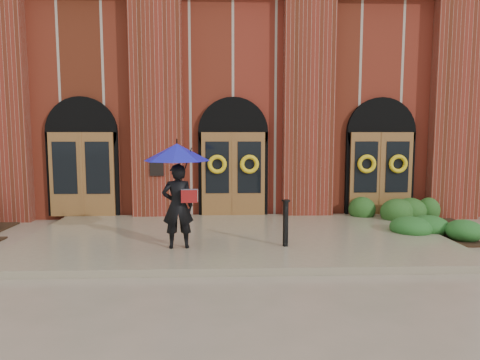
{
  "coord_description": "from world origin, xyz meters",
  "views": [
    {
      "loc": [
        -0.26,
        -10.09,
        2.61
      ],
      "look_at": [
        0.14,
        1.0,
        1.4
      ],
      "focal_mm": 32.0,
      "sensor_mm": 36.0,
      "label": 1
    }
  ],
  "objects": [
    {
      "name": "man_with_umbrella",
      "position": [
        -1.26,
        -1.01,
        1.72
      ],
      "size": [
        1.56,
        1.56,
        2.25
      ],
      "rotation": [
        0.0,
        0.0,
        3.25
      ],
      "color": "black",
      "rests_on": "landing"
    },
    {
      "name": "landing",
      "position": [
        0.0,
        0.15,
        0.07
      ],
      "size": [
        10.0,
        5.3,
        0.15
      ],
      "primitive_type": "cube",
      "color": "gray",
      "rests_on": "ground"
    },
    {
      "name": "hedge_front_right",
      "position": [
        5.1,
        0.0,
        0.25
      ],
      "size": [
        1.41,
        1.21,
        0.5
      ],
      "primitive_type": "ellipsoid",
      "color": "#20531E",
      "rests_on": "ground"
    },
    {
      "name": "ground",
      "position": [
        0.0,
        0.0,
        0.0
      ],
      "size": [
        90.0,
        90.0,
        0.0
      ],
      "primitive_type": "plane",
      "color": "gray",
      "rests_on": "ground"
    },
    {
      "name": "hedge_wall_right",
      "position": [
        5.2,
        2.2,
        0.34
      ],
      "size": [
        2.67,
        1.07,
        0.68
      ],
      "primitive_type": "ellipsoid",
      "color": "#234D1B",
      "rests_on": "ground"
    },
    {
      "name": "church_building",
      "position": [
        0.0,
        8.78,
        3.5
      ],
      "size": [
        16.2,
        12.53,
        7.0
      ],
      "color": "maroon",
      "rests_on": "ground"
    },
    {
      "name": "metal_post",
      "position": [
        1.07,
        -0.98,
        0.69
      ],
      "size": [
        0.17,
        0.17,
        1.03
      ],
      "rotation": [
        0.0,
        0.0,
        0.3
      ],
      "color": "black",
      "rests_on": "landing"
    }
  ]
}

